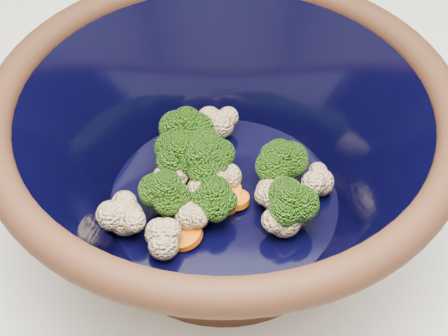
# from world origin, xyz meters

# --- Properties ---
(mixing_bowl) EXTENTS (0.39, 0.39, 0.16)m
(mixing_bowl) POSITION_xyz_m (-0.11, 0.00, 0.99)
(mixing_bowl) COLOR black
(mixing_bowl) RESTS_ON counter
(vegetable_pile) EXTENTS (0.20, 0.17, 0.06)m
(vegetable_pile) POSITION_xyz_m (-0.12, 0.01, 0.96)
(vegetable_pile) COLOR #608442
(vegetable_pile) RESTS_ON mixing_bowl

